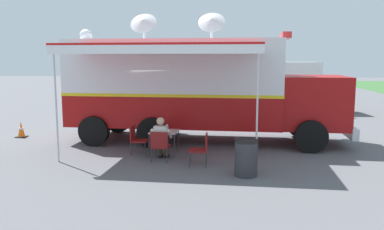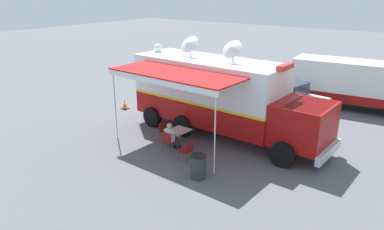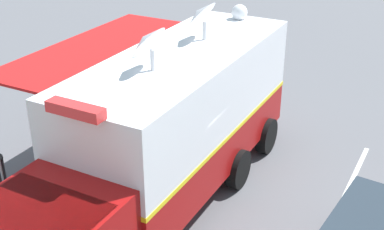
# 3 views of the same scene
# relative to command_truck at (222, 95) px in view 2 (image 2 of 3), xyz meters

# --- Properties ---
(ground_plane) EXTENTS (100.00, 100.00, 0.00)m
(ground_plane) POSITION_rel_command_truck_xyz_m (-0.06, -0.75, -1.95)
(ground_plane) COLOR #5B5B60
(lot_stripe) EXTENTS (0.29, 4.80, 0.01)m
(lot_stripe) POSITION_rel_command_truck_xyz_m (-3.88, -2.26, -1.94)
(lot_stripe) COLOR silver
(lot_stripe) RESTS_ON ground
(command_truck) EXTENTS (5.06, 9.57, 4.53)m
(command_truck) POSITION_rel_command_truck_xyz_m (0.00, 0.00, 0.00)
(command_truck) COLOR #9E0F0F
(command_truck) RESTS_ON ground
(folding_table) EXTENTS (0.83, 0.83, 0.73)m
(folding_table) POSITION_rel_command_truck_xyz_m (2.11, -0.78, -1.27)
(folding_table) COLOR silver
(folding_table) RESTS_ON ground
(water_bottle) EXTENTS (0.07, 0.07, 0.22)m
(water_bottle) POSITION_rel_command_truck_xyz_m (2.20, -0.68, -1.11)
(water_bottle) COLOR silver
(water_bottle) RESTS_ON folding_table
(folding_chair_at_table) EXTENTS (0.50, 0.50, 0.87)m
(folding_chair_at_table) POSITION_rel_command_truck_xyz_m (2.91, -0.76, -1.43)
(folding_chair_at_table) COLOR maroon
(folding_chair_at_table) RESTS_ON ground
(folding_chair_beside_table) EXTENTS (0.50, 0.50, 0.87)m
(folding_chair_beside_table) POSITION_rel_command_truck_xyz_m (2.11, -1.63, -1.43)
(folding_chair_beside_table) COLOR maroon
(folding_chair_beside_table) RESTS_ON ground
(folding_chair_spare_by_truck) EXTENTS (0.49, 0.49, 0.87)m
(folding_chair_spare_by_truck) POSITION_rel_command_truck_xyz_m (3.17, 0.43, -1.43)
(folding_chair_spare_by_truck) COLOR maroon
(folding_chair_spare_by_truck) RESTS_ON ground
(seated_responder) EXTENTS (0.67, 0.56, 1.25)m
(seated_responder) POSITION_rel_command_truck_xyz_m (2.72, -0.76, -1.30)
(seated_responder) COLOR silver
(seated_responder) RESTS_ON ground
(trash_bin) EXTENTS (0.57, 0.57, 0.91)m
(trash_bin) POSITION_rel_command_truck_xyz_m (4.01, 1.58, -1.49)
(trash_bin) COLOR #2D2D33
(trash_bin) RESTS_ON ground
(traffic_cone) EXTENTS (0.36, 0.36, 0.58)m
(traffic_cone) POSITION_rel_command_truck_xyz_m (-0.02, -6.49, -1.67)
(traffic_cone) COLOR black
(traffic_cone) RESTS_ON ground
(support_truck) EXTENTS (2.89, 6.98, 2.70)m
(support_truck) POSITION_rel_command_truck_xyz_m (-7.93, 3.63, -0.56)
(support_truck) COLOR white
(support_truck) RESTS_ON ground
(car_behind_truck) EXTENTS (4.36, 2.33, 1.76)m
(car_behind_truck) POSITION_rel_command_truck_xyz_m (-8.68, -3.58, -1.07)
(car_behind_truck) COLOR #B2B5BA
(car_behind_truck) RESTS_ON ground
(car_far_corner) EXTENTS (2.42, 4.40, 1.76)m
(car_far_corner) POSITION_rel_command_truck_xyz_m (-4.88, 1.12, -1.07)
(car_far_corner) COLOR silver
(car_far_corner) RESTS_ON ground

